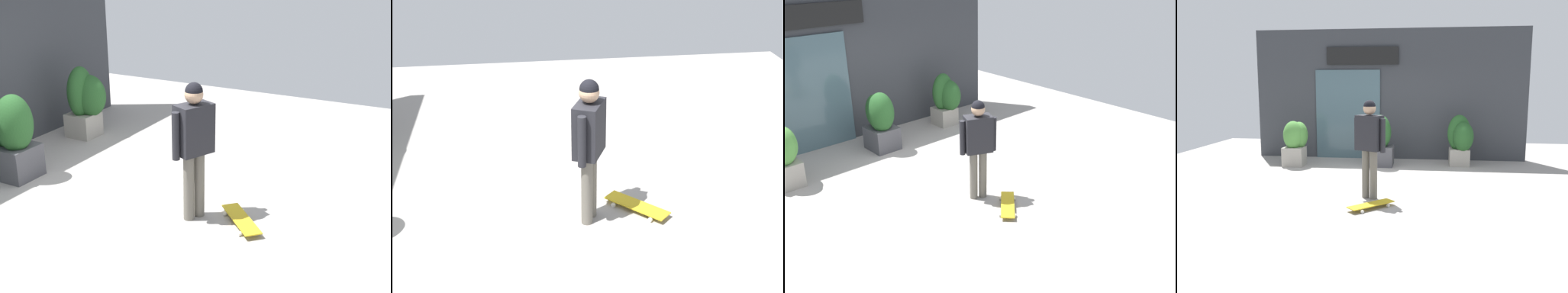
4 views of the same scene
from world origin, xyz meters
TOP-DOWN VIEW (x-y plane):
  - ground_plane at (0.00, 0.00)m, footprint 12.00×12.00m
  - building_facade at (-0.05, 2.81)m, footprint 7.05×0.31m
  - skateboarder at (0.02, -1.09)m, footprint 0.56×0.42m
  - skateboard at (0.12, -1.68)m, footprint 0.73×0.72m
  - planter_box_left at (-0.08, 1.76)m, footprint 0.57×0.75m
  - planter_box_right at (1.83, 1.97)m, footprint 0.61×0.66m

SIDE VIEW (x-z plane):
  - ground_plane at x=0.00m, z-range 0.00..0.00m
  - skateboard at x=0.12m, z-range 0.03..0.10m
  - planter_box_right at x=1.83m, z-range 0.03..1.27m
  - planter_box_left at x=-0.08m, z-range 0.05..1.29m
  - skateboarder at x=0.02m, z-range 0.19..1.89m
  - building_facade at x=-0.05m, z-range -0.01..3.36m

